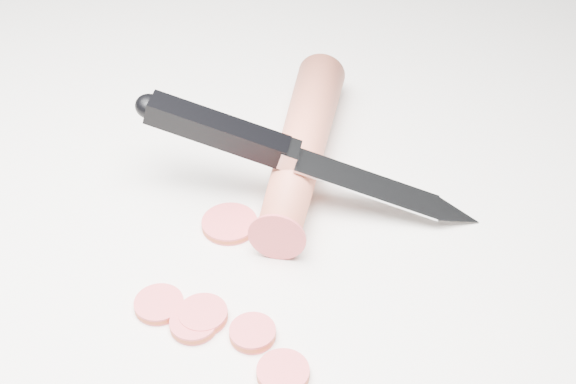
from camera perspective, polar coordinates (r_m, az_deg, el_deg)
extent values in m
plane|color=silver|center=(0.57, -2.66, -4.23)|extent=(2.40, 2.40, 0.00)
cylinder|color=#CE5940|center=(0.63, 1.02, 3.33)|extent=(0.11, 0.21, 0.04)
cylinder|color=#D34148|center=(0.49, -0.35, -12.72)|extent=(0.03, 0.03, 0.01)
cylinder|color=#D34148|center=(0.53, -6.07, -8.67)|extent=(0.03, 0.03, 0.01)
cylinder|color=#D34148|center=(0.54, -9.16, -7.89)|extent=(0.03, 0.03, 0.01)
cylinder|color=#D34148|center=(0.51, -2.53, -9.99)|extent=(0.03, 0.03, 0.01)
cylinder|color=#D34148|center=(0.58, -4.18, -2.27)|extent=(0.04, 0.04, 0.01)
cylinder|color=#D34148|center=(0.52, -6.71, -9.30)|extent=(0.03, 0.03, 0.01)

